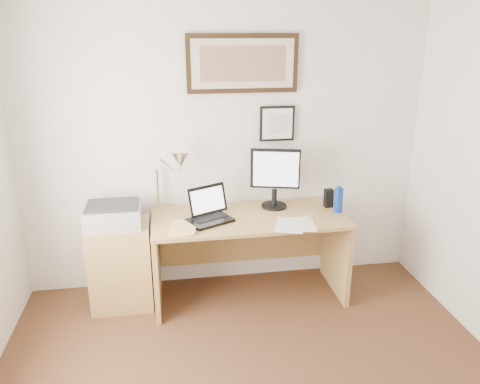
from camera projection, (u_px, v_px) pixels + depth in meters
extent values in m
cube|color=white|center=(225.00, 148.00, 4.03)|extent=(3.50, 0.02, 2.50)
cube|color=#A37F44|center=(121.00, 265.00, 3.89)|extent=(0.50, 0.40, 0.73)
cylinder|color=#0B329A|center=(338.00, 200.00, 3.93)|extent=(0.07, 0.07, 0.21)
cylinder|color=#0B329A|center=(339.00, 187.00, 3.89)|extent=(0.04, 0.04, 0.02)
cube|color=black|center=(328.00, 198.00, 4.05)|extent=(0.07, 0.07, 0.16)
cube|color=silver|center=(290.00, 225.00, 3.69)|extent=(0.30, 0.36, 0.00)
cube|color=silver|center=(302.00, 224.00, 3.71)|extent=(0.25, 0.32, 0.00)
cube|color=#EAEB6F|center=(305.00, 219.00, 3.80)|extent=(0.09, 0.09, 0.01)
cylinder|color=white|center=(308.00, 216.00, 3.85)|extent=(0.14, 0.06, 0.02)
imported|color=#EDC76F|center=(170.00, 228.00, 3.62)|extent=(0.24, 0.30, 0.02)
cube|color=#A37F44|center=(249.00, 218.00, 3.88)|extent=(1.60, 0.70, 0.03)
cube|color=#A37F44|center=(157.00, 265.00, 3.88)|extent=(0.04, 0.65, 0.72)
cube|color=#A37F44|center=(336.00, 252.00, 4.12)|extent=(0.04, 0.65, 0.72)
cube|color=#A37F44|center=(243.00, 233.00, 4.28)|extent=(1.50, 0.03, 0.55)
cube|color=black|center=(210.00, 220.00, 3.76)|extent=(0.41, 0.37, 0.02)
cube|color=black|center=(209.00, 217.00, 3.78)|extent=(0.31, 0.24, 0.00)
cube|color=black|center=(208.00, 200.00, 3.84)|extent=(0.34, 0.22, 0.23)
cube|color=white|center=(208.00, 200.00, 3.83)|extent=(0.29, 0.18, 0.18)
cylinder|color=black|center=(274.00, 206.00, 4.07)|extent=(0.22, 0.22, 0.02)
cylinder|color=black|center=(274.00, 197.00, 4.04)|extent=(0.04, 0.04, 0.14)
cube|color=black|center=(275.00, 169.00, 3.95)|extent=(0.42, 0.14, 0.34)
cube|color=silver|center=(276.00, 169.00, 3.93)|extent=(0.37, 0.10, 0.30)
cube|color=#A2A2A5|center=(113.00, 216.00, 3.73)|extent=(0.44, 0.34, 0.16)
cube|color=#2E2E2E|center=(112.00, 205.00, 3.70)|extent=(0.40, 0.30, 0.02)
cylinder|color=silver|center=(158.00, 189.00, 3.97)|extent=(0.02, 0.02, 0.36)
cylinder|color=silver|center=(168.00, 166.00, 3.86)|extent=(0.15, 0.23, 0.19)
cone|color=silver|center=(181.00, 160.00, 3.80)|extent=(0.16, 0.18, 0.15)
cube|color=black|center=(243.00, 64.00, 3.79)|extent=(0.92, 0.03, 0.47)
cube|color=beige|center=(243.00, 64.00, 3.78)|extent=(0.84, 0.01, 0.39)
cube|color=brown|center=(243.00, 64.00, 3.77)|extent=(0.70, 0.00, 0.28)
cube|color=black|center=(277.00, 123.00, 4.00)|extent=(0.30, 0.02, 0.30)
cube|color=white|center=(277.00, 124.00, 3.99)|extent=(0.26, 0.00, 0.26)
cube|color=#B4B9BE|center=(278.00, 124.00, 3.99)|extent=(0.17, 0.00, 0.17)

